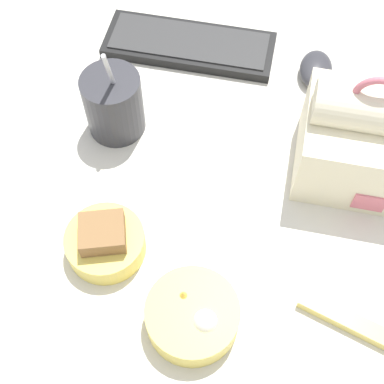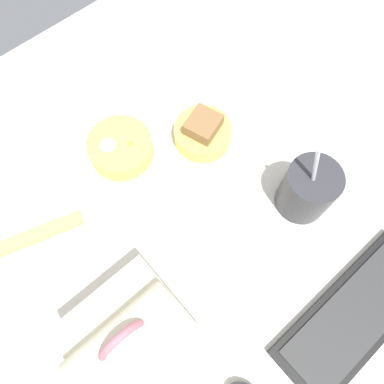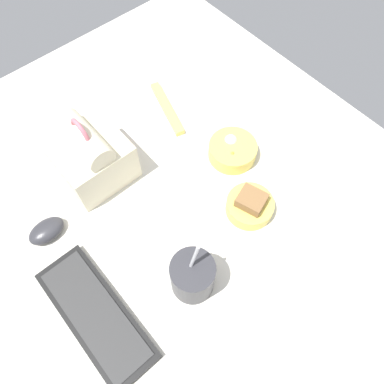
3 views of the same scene
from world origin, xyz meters
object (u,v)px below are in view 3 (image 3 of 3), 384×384
keyboard (96,315)px  computer_mouse (47,231)px  bento_bowl_sandwich (250,205)px  chopstick_case (167,108)px  bento_bowl_snacks (232,150)px  soup_cup (193,276)px  lunch_bag (91,156)px

keyboard → computer_mouse: bearing=-4.7°
bento_bowl_sandwich → computer_mouse: bearing=56.6°
keyboard → chopstick_case: size_ratio=1.58×
bento_bowl_snacks → bento_bowl_sandwich: bearing=151.0°
soup_cup → bento_bowl_sandwich: (4.72, -22.14, -3.17)cm
bento_bowl_sandwich → bento_bowl_snacks: bento_bowl_sandwich is taller
keyboard → bento_bowl_snacks: (10.94, -49.92, 1.32)cm
lunch_bag → bento_bowl_snacks: 35.59cm
lunch_bag → bento_bowl_sandwich: size_ratio=1.76×
soup_cup → chopstick_case: (42.17, -26.91, -4.83)cm
lunch_bag → bento_bowl_sandwich: lunch_bag is taller
soup_cup → chopstick_case: bearing=-32.5°
bento_bowl_sandwich → bento_bowl_snacks: (14.25, -7.90, -0.12)cm
soup_cup → lunch_bag: bearing=-0.5°
lunch_bag → computer_mouse: bearing=110.3°
bento_bowl_sandwich → soup_cup: bearing=102.0°
chopstick_case → bento_bowl_sandwich: bearing=172.7°
lunch_bag → soup_cup: (-37.94, 0.33, -1.70)cm
bento_bowl_snacks → computer_mouse: bearing=75.8°
bento_bowl_sandwich → chopstick_case: 37.78cm
lunch_bag → soup_cup: bearing=179.5°
keyboard → computer_mouse: size_ratio=3.54×
soup_cup → computer_mouse: 36.20cm
keyboard → chopstick_case: 57.92cm
lunch_bag → bento_bowl_snacks: bearing=-122.6°
lunch_bag → chopstick_case: (4.23, -26.57, -6.53)cm
chopstick_case → lunch_bag: bearing=99.0°
computer_mouse → keyboard: bearing=175.3°
lunch_bag → soup_cup: 37.98cm
soup_cup → bento_bowl_sandwich: bearing=-78.0°
bento_bowl_snacks → soup_cup: bearing=122.3°
lunch_bag → soup_cup: size_ratio=1.11×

